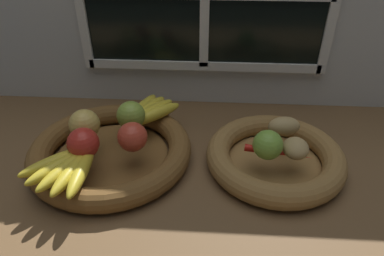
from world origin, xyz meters
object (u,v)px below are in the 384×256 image
(fruit_bowl_right, at_px, (274,156))
(potato_small, at_px, (296,148))
(banana_bunch_front, at_px, (68,166))
(banana_bunch_back, at_px, (147,112))
(apple_red_right, at_px, (132,137))
(chili_pepper, at_px, (278,153))
(potato_back, at_px, (284,126))
(apple_golden_left, at_px, (85,124))
(lime_near, at_px, (268,145))
(apple_green_back, at_px, (131,115))
(fruit_bowl_left, at_px, (112,150))
(apple_red_front, at_px, (83,143))

(fruit_bowl_right, relative_size, potato_small, 4.95)
(banana_bunch_front, height_order, banana_bunch_back, banana_bunch_back)
(apple_red_right, height_order, chili_pepper, apple_red_right)
(fruit_bowl_right, distance_m, banana_bunch_back, 0.32)
(banana_bunch_front, relative_size, potato_back, 2.27)
(apple_red_right, xyz_separation_m, potato_back, (0.33, 0.08, -0.01))
(apple_golden_left, xyz_separation_m, chili_pepper, (0.43, -0.04, -0.03))
(potato_small, distance_m, lime_near, 0.06)
(apple_green_back, xyz_separation_m, potato_small, (0.37, -0.09, -0.01))
(lime_near, distance_m, chili_pepper, 0.03)
(chili_pepper, bearing_deg, potato_small, 15.23)
(fruit_bowl_left, distance_m, apple_green_back, 0.09)
(apple_golden_left, height_order, apple_red_right, apple_golden_left)
(fruit_bowl_right, bearing_deg, chili_pepper, -93.24)
(apple_red_right, bearing_deg, apple_green_back, 103.78)
(fruit_bowl_left, height_order, fruit_bowl_right, same)
(banana_bunch_back, relative_size, lime_near, 2.60)
(fruit_bowl_left, xyz_separation_m, lime_near, (0.35, -0.04, 0.06))
(apple_red_front, height_order, potato_small, apple_red_front)
(banana_bunch_back, xyz_separation_m, potato_small, (0.34, -0.13, 0.00))
(banana_bunch_back, distance_m, chili_pepper, 0.33)
(apple_red_right, distance_m, potato_back, 0.34)
(fruit_bowl_right, relative_size, apple_green_back, 4.60)
(banana_bunch_back, bearing_deg, apple_golden_left, -143.50)
(fruit_bowl_left, relative_size, apple_red_right, 5.74)
(apple_golden_left, relative_size, apple_red_right, 1.07)
(apple_red_right, relative_size, potato_back, 0.88)
(fruit_bowl_left, height_order, apple_golden_left, apple_golden_left)
(potato_small, distance_m, potato_back, 0.08)
(apple_golden_left, relative_size, chili_pepper, 0.49)
(fruit_bowl_left, bearing_deg, apple_golden_left, 171.73)
(potato_small, distance_m, chili_pepper, 0.04)
(fruit_bowl_right, bearing_deg, fruit_bowl_left, 180.00)
(apple_green_back, distance_m, potato_small, 0.38)
(apple_red_front, relative_size, apple_golden_left, 0.97)
(banana_bunch_back, bearing_deg, chili_pepper, -24.29)
(banana_bunch_back, bearing_deg, potato_small, -21.70)
(potato_back, bearing_deg, apple_green_back, 178.63)
(fruit_bowl_left, xyz_separation_m, chili_pepper, (0.37, -0.04, 0.04))
(fruit_bowl_left, distance_m, chili_pepper, 0.37)
(lime_near, bearing_deg, fruit_bowl_right, 56.31)
(fruit_bowl_left, xyz_separation_m, apple_red_right, (0.06, -0.03, 0.06))
(fruit_bowl_left, distance_m, apple_red_front, 0.09)
(apple_red_right, height_order, potato_small, apple_red_right)
(banana_bunch_back, bearing_deg, apple_red_front, -123.26)
(potato_back, bearing_deg, apple_red_front, -166.07)
(fruit_bowl_left, xyz_separation_m, fruit_bowl_right, (0.37, -0.00, 0.00))
(apple_red_front, relative_size, banana_bunch_front, 0.40)
(fruit_bowl_left, height_order, apple_red_front, apple_red_front)
(banana_bunch_front, height_order, lime_near, lime_near)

